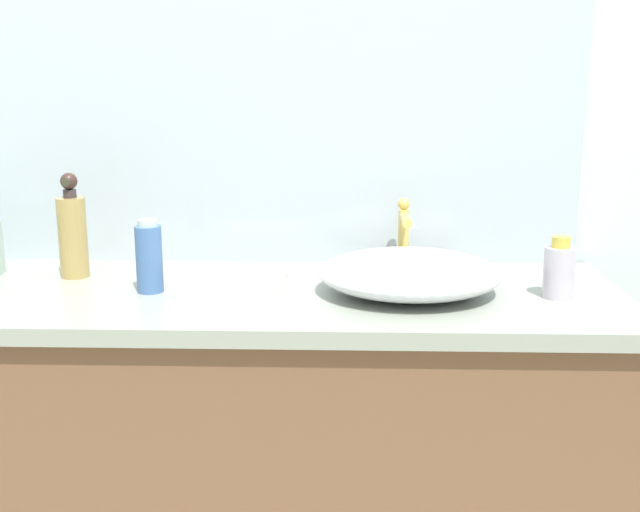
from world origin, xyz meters
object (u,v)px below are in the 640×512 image
(lotion_bottle, at_px, (559,270))
(perfume_bottle, at_px, (149,257))
(soap_dispenser, at_px, (72,233))
(folded_hand_towel, at_px, (234,286))
(sink_basin, at_px, (410,273))

(lotion_bottle, height_order, perfume_bottle, perfume_bottle)
(soap_dispenser, distance_m, folded_hand_towel, 0.40)
(sink_basin, bearing_deg, perfume_bottle, -179.39)
(sink_basin, bearing_deg, soap_dispenser, 171.35)
(sink_basin, height_order, perfume_bottle, perfume_bottle)
(sink_basin, relative_size, lotion_bottle, 2.97)
(lotion_bottle, bearing_deg, perfume_bottle, 178.77)
(sink_basin, distance_m, folded_hand_towel, 0.37)
(sink_basin, height_order, lotion_bottle, lotion_bottle)
(lotion_bottle, bearing_deg, folded_hand_towel, 178.89)
(sink_basin, xyz_separation_m, soap_dispenser, (-0.74, 0.11, 0.06))
(perfume_bottle, xyz_separation_m, folded_hand_towel, (0.18, -0.01, -0.06))
(lotion_bottle, distance_m, folded_hand_towel, 0.67)
(perfume_bottle, relative_size, folded_hand_towel, 0.77)
(soap_dispenser, height_order, perfume_bottle, soap_dispenser)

